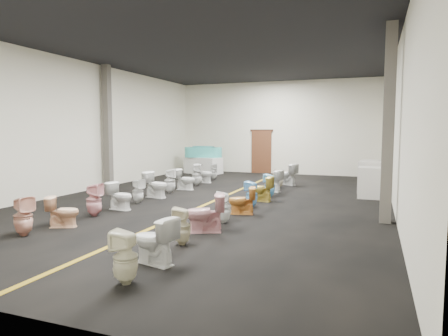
{
  "coord_description": "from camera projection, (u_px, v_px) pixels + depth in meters",
  "views": [
    {
      "loc": [
        4.48,
        -11.27,
        2.11
      ],
      "look_at": [
        -0.16,
        1.0,
        0.88
      ],
      "focal_mm": 32.0,
      "sensor_mm": 36.0,
      "label": 1
    }
  ],
  "objects": [
    {
      "name": "toilet_right_0",
      "position": [
        125.0,
        257.0,
        5.47
      ],
      "size": [
        0.39,
        0.38,
        0.76
      ],
      "primitive_type": "imported",
      "rotation": [
        0.0,
        0.0,
        -1.44
      ],
      "color": "beige",
      "rests_on": "floor"
    },
    {
      "name": "toilet_right_5",
      "position": [
        242.0,
        200.0,
        10.09
      ],
      "size": [
        0.77,
        0.57,
        0.7
      ],
      "primitive_type": "imported",
      "rotation": [
        0.0,
        0.0,
        -1.29
      ],
      "color": "orange",
      "rests_on": "floor"
    },
    {
      "name": "toilet_left_6",
      "position": [
        156.0,
        185.0,
        12.57
      ],
      "size": [
        0.86,
        0.57,
        0.82
      ],
      "primitive_type": "imported",
      "rotation": [
        0.0,
        0.0,
        1.42
      ],
      "color": "white",
      "rests_on": "floor"
    },
    {
      "name": "toilet_left_5",
      "position": [
        138.0,
        191.0,
        11.6
      ],
      "size": [
        0.39,
        0.39,
        0.71
      ],
      "primitive_type": "imported",
      "rotation": [
        0.0,
        0.0,
        1.34
      ],
      "color": "white",
      "rests_on": "floor"
    },
    {
      "name": "toilet_left_11",
      "position": [
        213.0,
        172.0,
        17.17
      ],
      "size": [
        0.42,
        0.42,
        0.71
      ],
      "primitive_type": "imported",
      "rotation": [
        0.0,
        0.0,
        1.95
      ],
      "color": "silver",
      "rests_on": "floor"
    },
    {
      "name": "toilet_right_8",
      "position": [
        270.0,
        185.0,
        12.73
      ],
      "size": [
        0.42,
        0.41,
        0.74
      ],
      "primitive_type": "imported",
      "rotation": [
        0.0,
        0.0,
        -1.85
      ],
      "color": "#79C3EA",
      "rests_on": "floor"
    },
    {
      "name": "toilet_left_7",
      "position": [
        170.0,
        181.0,
        13.5
      ],
      "size": [
        0.49,
        0.49,
        0.83
      ],
      "primitive_type": "imported",
      "rotation": [
        0.0,
        0.0,
        1.96
      ],
      "color": "white",
      "rests_on": "floor"
    },
    {
      "name": "toilet_left_8",
      "position": [
        185.0,
        179.0,
        14.28
      ],
      "size": [
        0.74,
        0.44,
        0.74
      ],
      "primitive_type": "imported",
      "rotation": [
        0.0,
        0.0,
        1.6
      ],
      "color": "white",
      "rests_on": "floor"
    },
    {
      "name": "toilet_left_3",
      "position": [
        94.0,
        200.0,
        9.82
      ],
      "size": [
        0.44,
        0.43,
        0.83
      ],
      "primitive_type": "imported",
      "rotation": [
        0.0,
        0.0,
        1.75
      ],
      "color": "#E7A2A7",
      "rests_on": "floor"
    },
    {
      "name": "toilet_right_10",
      "position": [
        279.0,
        178.0,
        14.79
      ],
      "size": [
        0.39,
        0.39,
        0.69
      ],
      "primitive_type": "imported",
      "rotation": [
        0.0,
        0.0,
        -1.85
      ],
      "color": "beige",
      "rests_on": "floor"
    },
    {
      "name": "appliance_crate_c",
      "position": [
        372.0,
        176.0,
        14.83
      ],
      "size": [
        0.83,
        0.83,
        0.83
      ],
      "primitive_type": "cube",
      "rotation": [
        0.0,
        0.0,
        0.14
      ],
      "color": "beige",
      "rests_on": "floor"
    },
    {
      "name": "display_table",
      "position": [
        203.0,
        165.0,
        19.73
      ],
      "size": [
        1.96,
        1.31,
        0.8
      ],
      "primitive_type": "cube",
      "rotation": [
        0.0,
        0.0,
        -0.25
      ],
      "color": "white",
      "rests_on": "floor"
    },
    {
      "name": "column_left",
      "position": [
        108.0,
        127.0,
        14.66
      ],
      "size": [
        0.25,
        0.25,
        4.5
      ],
      "primitive_type": "cube",
      "color": "#59544C",
      "rests_on": "floor"
    },
    {
      "name": "toilet_left_9",
      "position": [
        197.0,
        175.0,
        15.28
      ],
      "size": [
        0.44,
        0.43,
        0.84
      ],
      "primitive_type": "imported",
      "rotation": [
        0.0,
        0.0,
        1.72
      ],
      "color": "silver",
      "rests_on": "floor"
    },
    {
      "name": "door_frame",
      "position": [
        262.0,
        130.0,
        19.75
      ],
      "size": [
        1.15,
        0.08,
        0.1
      ],
      "primitive_type": "cube",
      "color": "#331C11",
      "rests_on": "back_door"
    },
    {
      "name": "toilet_right_9",
      "position": [
        272.0,
        181.0,
        13.82
      ],
      "size": [
        0.85,
        0.67,
        0.76
      ],
      "primitive_type": "imported",
      "rotation": [
        0.0,
        0.0,
        -1.95
      ],
      "color": "white",
      "rests_on": "floor"
    },
    {
      "name": "floor",
      "position": [
        217.0,
        199.0,
        12.27
      ],
      "size": [
        16.0,
        16.0,
        0.0
      ],
      "primitive_type": "plane",
      "color": "black",
      "rests_on": "ground"
    },
    {
      "name": "wall_left",
      "position": [
        84.0,
        127.0,
        13.82
      ],
      "size": [
        0.0,
        16.0,
        16.0
      ],
      "primitive_type": "plane",
      "rotation": [
        1.57,
        0.0,
        1.57
      ],
      "color": "silver",
      "rests_on": "ground"
    },
    {
      "name": "wall_right",
      "position": [
        397.0,
        125.0,
        10.29
      ],
      "size": [
        0.0,
        16.0,
        16.0
      ],
      "primitive_type": "plane",
      "rotation": [
        1.57,
        0.0,
        -1.57
      ],
      "color": "silver",
      "rests_on": "ground"
    },
    {
      "name": "toilet_right_6",
      "position": [
        252.0,
        194.0,
        11.02
      ],
      "size": [
        0.4,
        0.4,
        0.73
      ],
      "primitive_type": "imported",
      "rotation": [
        0.0,
        0.0,
        -1.81
      ],
      "color": "#74BAE9",
      "rests_on": "floor"
    },
    {
      "name": "aisle_stripe",
      "position": [
        217.0,
        199.0,
        12.27
      ],
      "size": [
        0.12,
        15.6,
        0.01
      ],
      "primitive_type": "cube",
      "color": "olive",
      "rests_on": "floor"
    },
    {
      "name": "toilet_right_1",
      "position": [
        154.0,
        240.0,
        6.29
      ],
      "size": [
        0.84,
        0.6,
        0.77
      ],
      "primitive_type": "imported",
      "rotation": [
        0.0,
        0.0,
        -1.8
      ],
      "color": "white",
      "rests_on": "floor"
    },
    {
      "name": "toilet_left_10",
      "position": [
        204.0,
        173.0,
        16.19
      ],
      "size": [
        0.8,
        0.53,
        0.76
      ],
      "primitive_type": "imported",
      "rotation": [
        0.0,
        0.0,
        1.72
      ],
      "color": "white",
      "rests_on": "floor"
    },
    {
      "name": "appliance_crate_b",
      "position": [
        371.0,
        177.0,
        13.43
      ],
      "size": [
        0.86,
        0.86,
        1.08
      ],
      "primitive_type": "cube",
      "rotation": [
        0.0,
        0.0,
        -0.1
      ],
      "color": "beige",
      "rests_on": "floor"
    },
    {
      "name": "bathtub",
      "position": [
        203.0,
        152.0,
        19.66
      ],
      "size": [
        1.83,
        0.92,
        0.55
      ],
      "rotation": [
        0.0,
        0.0,
        0.22
      ],
      "color": "#40BAB1",
      "rests_on": "display_table"
    },
    {
      "name": "appliance_crate_d",
      "position": [
        372.0,
        171.0,
        16.22
      ],
      "size": [
        0.86,
        0.86,
        0.93
      ],
      "primitive_type": "cube",
      "rotation": [
        0.0,
        0.0,
        -0.43
      ],
      "color": "beige",
      "rests_on": "floor"
    },
    {
      "name": "ceiling",
      "position": [
        217.0,
        50.0,
        11.85
      ],
      "size": [
        16.0,
        16.0,
        0.0
      ],
      "primitive_type": "plane",
      "rotation": [
        3.14,
        0.0,
        0.0
      ],
      "color": "black",
      "rests_on": "ground"
    },
    {
      "name": "appliance_crate_a",
      "position": [
        371.0,
        183.0,
        12.52
      ],
      "size": [
        0.77,
        0.77,
        0.97
      ],
      "primitive_type": "cube",
      "rotation": [
        0.0,
        0.0,
        -0.02
      ],
      "color": "silver",
      "rests_on": "floor"
    },
    {
      "name": "toilet_right_11",
      "position": [
        287.0,
        174.0,
        15.56
      ],
      "size": [
        0.94,
        0.77,
        0.83
      ],
      "primitive_type": "imported",
      "rotation": [
        0.0,
        0.0,
        -2.01
      ],
      "color": "silver",
      "rests_on": "floor"
    },
    {
      "name": "column_right",
      "position": [
        388.0,
        124.0,
        8.98
      ],
      "size": [
        0.25,
        0.25,
        4.5
      ],
      "primitive_type": "cube",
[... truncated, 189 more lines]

